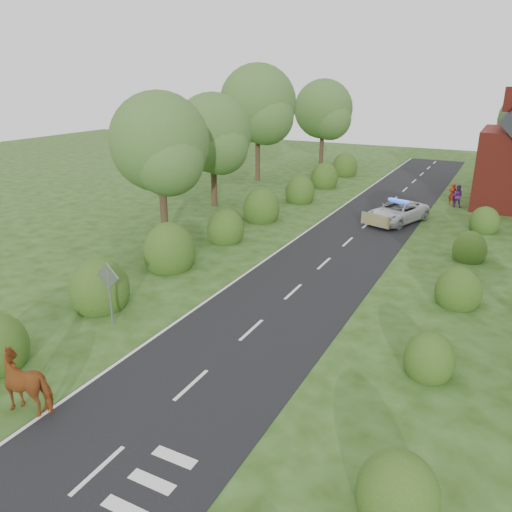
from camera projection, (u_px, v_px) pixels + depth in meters
The scene contains 14 objects.
ground at pixel (191, 385), 15.44m from camera, with size 120.00×120.00×0.00m, color #28400F.
road at pixel (342, 247), 27.99m from camera, with size 6.00×70.00×0.02m, color black.
road_markings at pixel (302, 253), 26.94m from camera, with size 4.96×70.00×0.01m.
hedgerow_left at pixel (212, 234), 27.78m from camera, with size 2.75×50.41×3.00m.
hedgerow_right at pixel (461, 282), 21.80m from camera, with size 2.10×45.78×2.10m.
tree_left_a at pixel (162, 147), 27.76m from camera, with size 5.74×5.60×8.38m.
tree_left_b at pixel (215, 136), 35.20m from camera, with size 5.74×5.60×8.07m.
tree_left_c at pixel (260, 107), 43.66m from camera, with size 6.97×6.80×10.22m.
tree_left_d at pixel (325, 112), 51.28m from camera, with size 6.15×6.00×8.89m.
road_sign at pixel (109, 285), 18.71m from camera, with size 1.06×0.08×2.53m.
cow at pixel (31, 384), 14.23m from camera, with size 1.09×2.07×1.47m, color brown.
police_van at pixel (397, 212), 32.55m from camera, with size 3.80×5.44×1.52m.
pedestrian_red at pixel (453, 194), 36.96m from camera, with size 0.60×0.39×1.65m, color maroon.
pedestrian_purple at pixel (457, 196), 36.34m from camera, with size 0.80×0.63×1.65m, color #481A61.
Camera 1 is at (7.81, -10.80, 9.00)m, focal length 35.00 mm.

